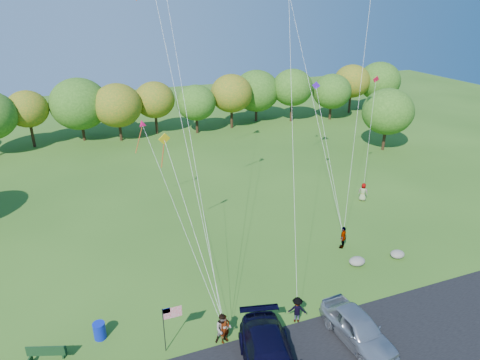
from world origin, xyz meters
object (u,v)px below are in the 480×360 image
(flyer_a, at_px, (225,329))
(park_bench, at_px, (46,353))
(minivan_navy, at_px, (270,360))
(flyer_e, at_px, (363,192))
(trash_barrel, at_px, (100,331))
(minivan_silver, at_px, (358,328))
(flyer_b, at_px, (223,328))
(flyer_d, at_px, (343,237))
(flyer_c, at_px, (297,310))

(flyer_a, height_order, park_bench, flyer_a)
(minivan_navy, distance_m, flyer_e, 21.98)
(park_bench, height_order, trash_barrel, park_bench)
(minivan_silver, distance_m, park_bench, 16.24)
(minivan_silver, relative_size, trash_barrel, 5.02)
(flyer_b, distance_m, flyer_d, 12.74)
(minivan_silver, height_order, flyer_d, minivan_silver)
(flyer_b, height_order, flyer_e, flyer_b)
(trash_barrel, bearing_deg, flyer_b, -23.52)
(flyer_b, height_order, flyer_c, flyer_b)
(minivan_silver, relative_size, flyer_a, 2.84)
(flyer_c, height_order, park_bench, flyer_c)
(flyer_b, bearing_deg, trash_barrel, 169.07)
(minivan_navy, relative_size, flyer_a, 3.54)
(minivan_silver, height_order, flyer_c, minivan_silver)
(flyer_a, xyz_separation_m, park_bench, (-8.95, 1.95, -0.30))
(flyer_d, bearing_deg, minivan_silver, 18.08)
(flyer_a, bearing_deg, flyer_d, 0.60)
(flyer_d, relative_size, park_bench, 0.94)
(flyer_d, xyz_separation_m, trash_barrel, (-17.56, -3.06, -0.38))
(flyer_c, xyz_separation_m, flyer_d, (6.90, 5.75, 0.07))
(park_bench, bearing_deg, trash_barrel, 34.97)
(minivan_navy, bearing_deg, flyer_b, 128.53)
(minivan_navy, height_order, flyer_d, minivan_navy)
(flyer_b, bearing_deg, minivan_silver, -8.36)
(flyer_b, relative_size, trash_barrel, 1.84)
(flyer_b, bearing_deg, park_bench, -179.82)
(flyer_e, xyz_separation_m, trash_barrel, (-23.79, -9.22, -0.35))
(flyer_c, bearing_deg, flyer_b, 25.99)
(flyer_c, bearing_deg, minivan_silver, 157.42)
(flyer_b, xyz_separation_m, trash_barrel, (-6.19, 2.70, -0.41))
(flyer_d, bearing_deg, minivan_navy, -1.93)
(flyer_e, bearing_deg, flyer_d, 88.86)
(flyer_e, height_order, trash_barrel, flyer_e)
(minivan_silver, height_order, trash_barrel, minivan_silver)
(minivan_navy, distance_m, park_bench, 11.34)
(flyer_b, distance_m, trash_barrel, 6.77)
(minivan_navy, bearing_deg, flyer_c, 56.64)
(flyer_e, height_order, park_bench, flyer_e)
(flyer_c, distance_m, trash_barrel, 11.00)
(flyer_d, relative_size, flyer_e, 1.04)
(flyer_c, distance_m, flyer_e, 17.73)
(minivan_silver, distance_m, flyer_a, 7.13)
(flyer_d, bearing_deg, park_bench, -32.26)
(minivan_silver, distance_m, flyer_d, 9.53)
(minivan_navy, xyz_separation_m, flyer_a, (-1.29, 2.92, -0.08))
(flyer_a, xyz_separation_m, flyer_b, (-0.10, 0.00, 0.03))
(trash_barrel, bearing_deg, flyer_a, -23.18)
(minivan_silver, distance_m, flyer_e, 18.11)
(flyer_d, height_order, park_bench, flyer_d)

